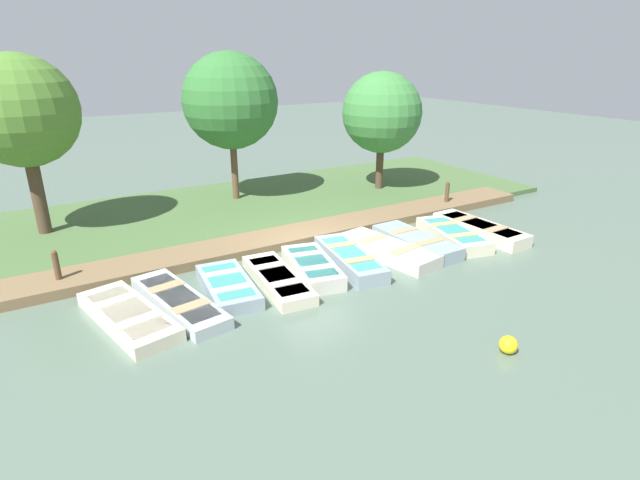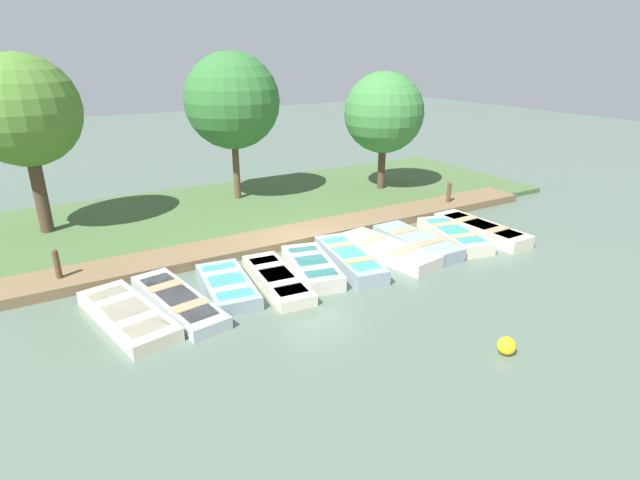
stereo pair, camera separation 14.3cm
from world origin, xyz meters
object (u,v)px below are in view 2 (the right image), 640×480
(rowboat_7, at_px, (416,242))
(rowboat_8, at_px, (454,235))
(rowboat_9, at_px, (481,230))
(mooring_post_far, at_px, (449,195))
(rowboat_1, at_px, (178,301))
(rowboat_0, at_px, (127,315))
(rowboat_4, at_px, (312,267))
(rowboat_2, at_px, (227,286))
(park_tree_center, at_px, (384,113))
(mooring_post_near, at_px, (58,268))
(buoy, at_px, (507,346))
(rowboat_5, at_px, (349,259))
(park_tree_far_left, at_px, (23,112))
(park_tree_left, at_px, (232,101))
(rowboat_3, at_px, (277,279))
(rowboat_6, at_px, (388,250))

(rowboat_7, bearing_deg, rowboat_8, 84.51)
(rowboat_9, xyz_separation_m, mooring_post_far, (-2.81, 1.21, 0.33))
(rowboat_1, bearing_deg, rowboat_0, -93.86)
(rowboat_4, xyz_separation_m, rowboat_8, (0.11, 5.28, -0.01))
(rowboat_4, bearing_deg, rowboat_9, 101.18)
(rowboat_2, xyz_separation_m, park_tree_center, (-5.80, 9.29, 3.23))
(rowboat_4, bearing_deg, mooring_post_near, -100.52)
(rowboat_8, bearing_deg, rowboat_0, -76.82)
(rowboat_4, height_order, rowboat_8, rowboat_4)
(rowboat_9, bearing_deg, buoy, -44.93)
(rowboat_5, relative_size, buoy, 8.67)
(mooring_post_near, bearing_deg, park_tree_far_left, -179.73)
(rowboat_2, distance_m, mooring_post_far, 10.39)
(park_tree_left, bearing_deg, rowboat_1, -31.14)
(rowboat_4, distance_m, rowboat_7, 3.80)
(mooring_post_near, bearing_deg, buoy, 43.38)
(rowboat_3, relative_size, rowboat_9, 0.94)
(rowboat_7, relative_size, rowboat_8, 0.99)
(rowboat_0, xyz_separation_m, rowboat_2, (-0.25, 2.52, 0.01))
(park_tree_far_left, bearing_deg, mooring_post_far, 71.99)
(rowboat_6, bearing_deg, park_tree_left, -176.85)
(rowboat_6, xyz_separation_m, rowboat_9, (0.14, 3.83, 0.01))
(rowboat_3, relative_size, buoy, 8.44)
(park_tree_far_left, bearing_deg, park_tree_left, 94.47)
(rowboat_1, relative_size, park_tree_center, 0.72)
(rowboat_6, height_order, park_tree_left, park_tree_left)
(rowboat_6, height_order, rowboat_9, rowboat_9)
(mooring_post_far, bearing_deg, rowboat_5, -67.50)
(buoy, bearing_deg, rowboat_2, -144.87)
(buoy, xyz_separation_m, park_tree_left, (-13.09, -0.64, 3.85))
(rowboat_0, xyz_separation_m, rowboat_7, (-0.11, 8.74, 0.04))
(rowboat_8, distance_m, park_tree_far_left, 14.05)
(rowboat_6, distance_m, park_tree_center, 8.02)
(rowboat_9, distance_m, park_tree_center, 6.94)
(rowboat_8, bearing_deg, mooring_post_far, 152.22)
(rowboat_0, bearing_deg, mooring_post_near, -168.88)
(rowboat_0, distance_m, rowboat_4, 4.94)
(rowboat_4, bearing_deg, buoy, 28.38)
(rowboat_6, xyz_separation_m, park_tree_left, (-7.70, -1.75, 3.83))
(rowboat_9, relative_size, mooring_post_near, 3.17)
(rowboat_1, relative_size, park_tree_left, 0.62)
(rowboat_2, height_order, mooring_post_far, mooring_post_far)
(rowboat_5, xyz_separation_m, mooring_post_near, (-2.66, -7.34, 0.33))
(rowboat_4, relative_size, park_tree_left, 0.48)
(rowboat_2, distance_m, rowboat_8, 7.70)
(rowboat_9, bearing_deg, rowboat_2, -93.86)
(rowboat_6, bearing_deg, rowboat_3, -99.02)
(mooring_post_far, bearing_deg, mooring_post_near, -90.00)
(rowboat_8, bearing_deg, park_tree_left, -137.21)
(rowboat_0, relative_size, rowboat_7, 1.10)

